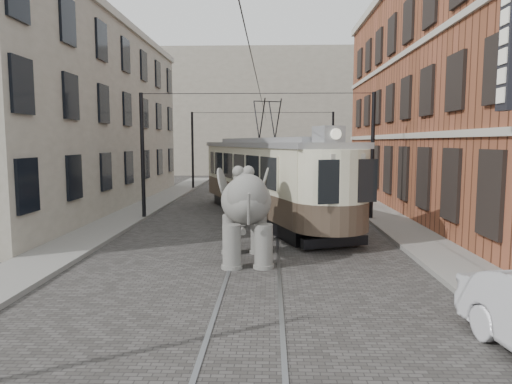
{
  "coord_description": "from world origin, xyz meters",
  "views": [
    {
      "loc": [
        0.48,
        -15.71,
        3.72
      ],
      "look_at": [
        -0.0,
        -0.85,
        2.1
      ],
      "focal_mm": 32.42,
      "sensor_mm": 36.0,
      "label": 1
    }
  ],
  "objects": [
    {
      "name": "ground",
      "position": [
        0.0,
        0.0,
        0.0
      ],
      "size": [
        120.0,
        120.0,
        0.0
      ],
      "primitive_type": "plane",
      "color": "#423F3D"
    },
    {
      "name": "elephant",
      "position": [
        -0.29,
        -1.48,
        1.46
      ],
      "size": [
        3.11,
        5.02,
        2.92
      ],
      "primitive_type": null,
      "rotation": [
        0.0,
        0.0,
        0.1
      ],
      "color": "#62605A",
      "rests_on": "ground"
    },
    {
      "name": "catenary",
      "position": [
        -0.2,
        5.0,
        3.0
      ],
      "size": [
        11.0,
        30.2,
        6.0
      ],
      "primitive_type": null,
      "color": "black",
      "rests_on": "ground"
    },
    {
      "name": "tram_rails",
      "position": [
        0.0,
        0.0,
        0.01
      ],
      "size": [
        1.54,
        80.0,
        0.02
      ],
      "primitive_type": null,
      "color": "slate",
      "rests_on": "ground"
    },
    {
      "name": "sidewalk_right",
      "position": [
        6.0,
        0.0,
        0.07
      ],
      "size": [
        2.0,
        60.0,
        0.15
      ],
      "primitive_type": "cube",
      "color": "slate",
      "rests_on": "ground"
    },
    {
      "name": "sidewalk_left",
      "position": [
        -6.5,
        0.0,
        0.07
      ],
      "size": [
        2.0,
        60.0,
        0.15
      ],
      "primitive_type": "cube",
      "color": "slate",
      "rests_on": "ground"
    },
    {
      "name": "stucco_building",
      "position": [
        -11.0,
        10.0,
        5.0
      ],
      "size": [
        7.0,
        24.0,
        10.0
      ],
      "primitive_type": "cube",
      "color": "gray",
      "rests_on": "ground"
    },
    {
      "name": "tram",
      "position": [
        0.29,
        6.61,
        2.85
      ],
      "size": [
        7.71,
        14.48,
        5.69
      ],
      "primitive_type": null,
      "rotation": [
        0.0,
        0.0,
        0.35
      ],
      "color": "beige",
      "rests_on": "ground"
    },
    {
      "name": "brick_building",
      "position": [
        11.0,
        9.0,
        6.0
      ],
      "size": [
        8.0,
        26.0,
        12.0
      ],
      "primitive_type": "cube",
      "color": "brown",
      "rests_on": "ground"
    },
    {
      "name": "distant_block",
      "position": [
        0.0,
        40.0,
        7.0
      ],
      "size": [
        28.0,
        10.0,
        14.0
      ],
      "primitive_type": "cube",
      "color": "gray",
      "rests_on": "ground"
    }
  ]
}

